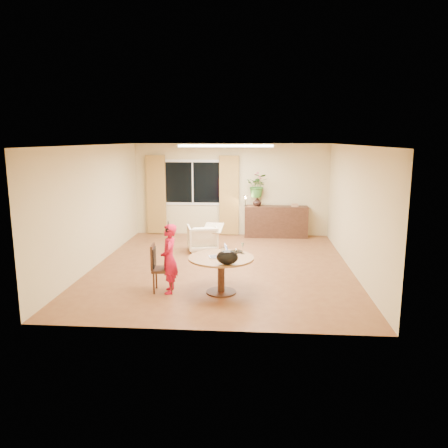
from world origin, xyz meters
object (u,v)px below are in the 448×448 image
object	(u,v)px
dining_table	(221,265)
dining_chair	(163,268)
sideboard	(276,222)
armchair	(202,238)
child	(169,259)

from	to	relation	value
dining_table	dining_chair	world-z (taller)	dining_chair
dining_table	sideboard	world-z (taller)	sideboard
armchair	child	bearing A→B (deg)	71.45
dining_table	sideboard	distance (m)	4.81
dining_chair	sideboard	distance (m)	5.16
sideboard	armchair	bearing A→B (deg)	-137.17
dining_table	dining_chair	bearing A→B (deg)	179.64
dining_chair	armchair	size ratio (longest dim) A/B	1.21
dining_table	child	distance (m)	0.94
dining_chair	child	bearing A→B (deg)	-24.73
dining_table	dining_chair	distance (m)	1.05
child	armchair	xyz separation A→B (m)	(0.22, 2.97, -0.30)
dining_table	dining_chair	size ratio (longest dim) A/B	1.34
dining_table	child	world-z (taller)	child
dining_chair	child	size ratio (longest dim) A/B	0.70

